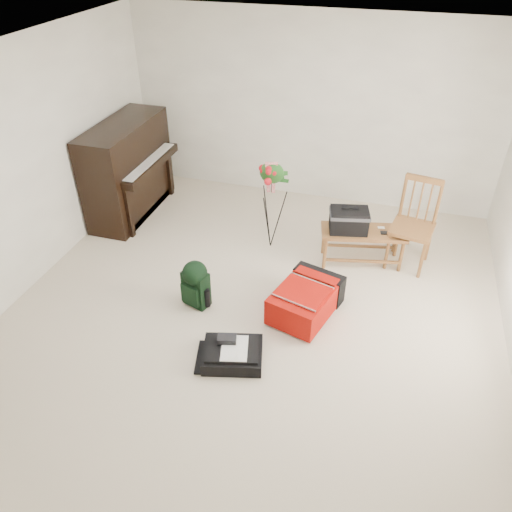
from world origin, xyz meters
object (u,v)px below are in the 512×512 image
(dining_chair, at_px, (413,225))
(piano, at_px, (129,171))
(bench, at_px, (354,223))
(green_backpack, at_px, (195,282))
(flower_stand, at_px, (271,206))
(red_suitcase, at_px, (307,296))
(black_duffel, at_px, (233,353))

(dining_chair, bearing_deg, piano, -172.39)
(piano, bearing_deg, bench, -6.45)
(green_backpack, bearing_deg, flower_stand, 88.60)
(piano, relative_size, bench, 1.46)
(green_backpack, height_order, flower_stand, flower_stand)
(red_suitcase, bearing_deg, bench, 88.98)
(green_backpack, bearing_deg, red_suitcase, 29.99)
(dining_chair, bearing_deg, bench, -156.25)
(piano, distance_m, flower_stand, 2.06)
(black_duffel, distance_m, green_backpack, 0.93)
(dining_chair, height_order, flower_stand, flower_stand)
(green_backpack, bearing_deg, piano, 152.72)
(red_suitcase, xyz_separation_m, flower_stand, (-0.67, 1.06, 0.39))
(bench, xyz_separation_m, green_backpack, (-1.44, -1.26, -0.23))
(black_duffel, xyz_separation_m, flower_stand, (-0.16, 1.95, 0.48))
(red_suitcase, relative_size, green_backpack, 1.69)
(red_suitcase, height_order, flower_stand, flower_stand)
(green_backpack, bearing_deg, dining_chair, 52.22)
(piano, xyz_separation_m, dining_chair, (3.67, -0.19, -0.09))
(bench, height_order, dining_chair, dining_chair)
(bench, bearing_deg, flower_stand, 165.72)
(bench, relative_size, black_duffel, 1.61)
(piano, height_order, black_duffel, piano)
(flower_stand, bearing_deg, piano, 155.71)
(red_suitcase, bearing_deg, green_backpack, -152.35)
(flower_stand, bearing_deg, red_suitcase, -73.07)
(green_backpack, relative_size, flower_stand, 0.46)
(black_duffel, xyz_separation_m, green_backpack, (-0.62, 0.65, 0.21))
(black_duffel, bearing_deg, piano, 120.01)
(black_duffel, height_order, green_backpack, green_backpack)
(piano, bearing_deg, flower_stand, -8.69)
(red_suitcase, bearing_deg, black_duffel, -104.00)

